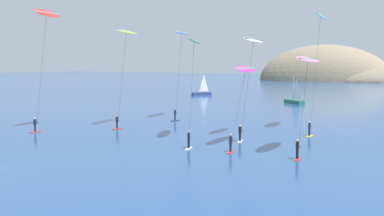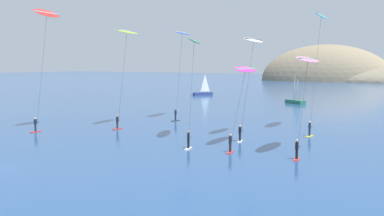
{
  "view_description": "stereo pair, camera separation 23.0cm",
  "coord_description": "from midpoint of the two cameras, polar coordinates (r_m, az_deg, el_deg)",
  "views": [
    {
      "loc": [
        32.57,
        -20.66,
        8.02
      ],
      "look_at": [
        5.29,
        21.9,
        3.24
      ],
      "focal_mm": 45.0,
      "sensor_mm": 36.0,
      "label": 1
    },
    {
      "loc": [
        32.77,
        -20.54,
        8.02
      ],
      "look_at": [
        5.29,
        21.9,
        3.24
      ],
      "focal_mm": 45.0,
      "sensor_mm": 36.0,
      "label": 2
    }
  ],
  "objects": [
    {
      "name": "kitesurfer_white",
      "position": [
        51.98,
        7.05,
        6.99
      ],
      "size": [
        1.77,
        7.36,
        10.73
      ],
      "color": "silver",
      "rests_on": "ground"
    },
    {
      "name": "kitesurfer_green",
      "position": [
        49.4,
        0.07,
        7.08
      ],
      "size": [
        4.91,
        8.64,
        10.59
      ],
      "color": "silver",
      "rests_on": "ground"
    },
    {
      "name": "kitesurfer_magenta",
      "position": [
        46.1,
        6.11,
        3.9
      ],
      "size": [
        2.02,
        7.91,
        7.74
      ],
      "color": "red",
      "rests_on": "ground"
    },
    {
      "name": "kitesurfer_pink",
      "position": [
        42.97,
        13.37,
        4.95
      ],
      "size": [
        2.06,
        7.05,
        8.65
      ],
      "color": "red",
      "rests_on": "ground"
    },
    {
      "name": "sailboat_near",
      "position": [
        96.59,
        11.84,
        0.91
      ],
      "size": [
        5.57,
        3.91,
        5.7
      ],
      "color": "#23664C",
      "rests_on": "ground"
    },
    {
      "name": "sailboat_far",
      "position": [
        118.6,
        0.95,
        1.84
      ],
      "size": [
        4.27,
        5.38,
        5.7
      ],
      "color": "navy",
      "rests_on": "ground"
    },
    {
      "name": "kitesurfer_blue",
      "position": [
        68.43,
        -1.39,
        8.27
      ],
      "size": [
        3.02,
        6.71,
        12.5
      ],
      "color": "#2D2D33",
      "rests_on": "ground"
    },
    {
      "name": "headland_island",
      "position": [
        219.22,
        20.91,
        2.95
      ],
      "size": [
        99.73,
        51.04,
        31.83
      ],
      "color": "#84755B",
      "rests_on": "ground"
    },
    {
      "name": "kitesurfer_red",
      "position": [
        60.17,
        -17.08,
        9.7
      ],
      "size": [
        2.42,
        5.92,
        14.39
      ],
      "color": "red",
      "rests_on": "ground"
    },
    {
      "name": "kitesurfer_cyan",
      "position": [
        58.37,
        14.81,
        9.67
      ],
      "size": [
        2.16,
        9.06,
        13.92
      ],
      "color": "yellow",
      "rests_on": "ground"
    },
    {
      "name": "kitesurfer_lime",
      "position": [
        60.76,
        -7.95,
        8.18
      ],
      "size": [
        2.81,
        6.65,
        12.19
      ],
      "color": "red",
      "rests_on": "ground"
    }
  ]
}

